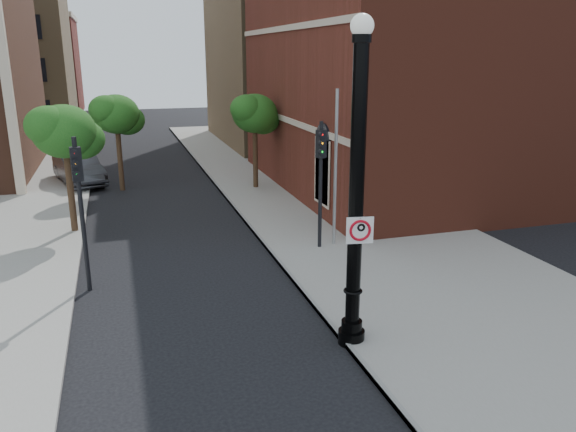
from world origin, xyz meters
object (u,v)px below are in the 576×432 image
object	(u,v)px
lamppost	(356,204)
no_parking_sign	(360,230)
traffic_signal_left	(79,190)
parked_car	(79,169)
traffic_signal_right	(321,165)

from	to	relation	value
lamppost	no_parking_sign	world-z (taller)	lamppost
lamppost	traffic_signal_left	size ratio (longest dim) A/B	1.66
no_parking_sign	traffic_signal_left	world-z (taller)	traffic_signal_left
no_parking_sign	lamppost	bearing A→B (deg)	110.59
parked_car	traffic_signal_left	xyz separation A→B (m)	(0.89, -14.38, 2.12)
lamppost	parked_car	world-z (taller)	lamppost
traffic_signal_left	lamppost	bearing A→B (deg)	-50.39
traffic_signal_right	no_parking_sign	bearing A→B (deg)	-126.73
lamppost	no_parking_sign	bearing A→B (deg)	-79.44
parked_car	no_parking_sign	bearing A→B (deg)	-86.61
no_parking_sign	traffic_signal_left	xyz separation A→B (m)	(-5.89, 5.10, 0.14)
lamppost	traffic_signal_left	world-z (taller)	lamppost
lamppost	traffic_signal_left	xyz separation A→B (m)	(-5.85, 4.92, -0.40)
parked_car	traffic_signal_right	bearing A→B (deg)	-73.59
no_parking_sign	parked_car	xyz separation A→B (m)	(-6.78, 19.48, -1.98)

